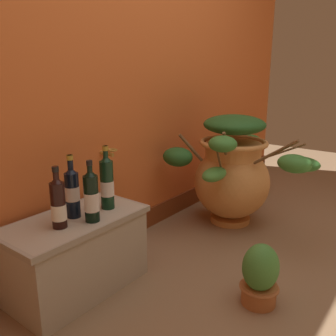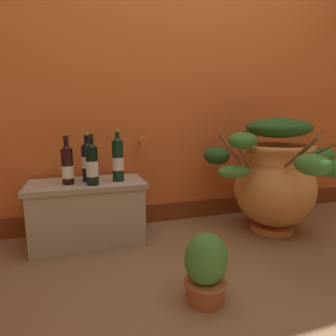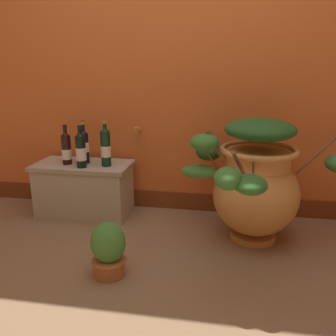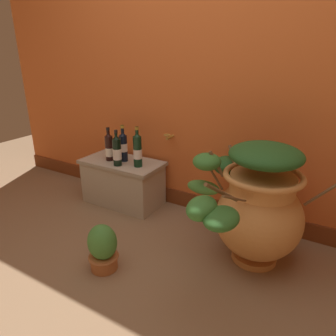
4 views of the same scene
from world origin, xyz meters
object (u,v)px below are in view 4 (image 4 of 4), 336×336
wine_bottle_right (138,150)px  wine_bottle_back (123,146)px  wine_bottle_left (117,151)px  wine_bottle_middle (109,147)px  terracotta_urn (258,206)px  potted_shrub (103,248)px

wine_bottle_right → wine_bottle_back: (-0.19, 0.05, -0.01)m
wine_bottle_left → wine_bottle_back: size_ratio=0.96×
wine_bottle_right → wine_bottle_back: wine_bottle_right is taller
wine_bottle_right → wine_bottle_left: bearing=-158.2°
wine_bottle_middle → terracotta_urn: bearing=-7.8°
wine_bottle_middle → wine_bottle_right: size_ratio=0.88×
terracotta_urn → wine_bottle_middle: terracotta_urn is taller
terracotta_urn → potted_shrub: terracotta_urn is taller
wine_bottle_left → potted_shrub: bearing=-58.5°
terracotta_urn → wine_bottle_back: size_ratio=3.46×
wine_bottle_back → potted_shrub: (0.45, -0.82, -0.39)m
wine_bottle_left → wine_bottle_right: bearing=21.8°
wine_bottle_middle → wine_bottle_back: (0.12, 0.05, 0.02)m
wine_bottle_right → wine_bottle_back: size_ratio=1.06×
terracotta_urn → wine_bottle_middle: size_ratio=3.72×
wine_bottle_right → potted_shrub: bearing=-70.9°
wine_bottle_back → potted_shrub: 1.01m
wine_bottle_middle → potted_shrub: size_ratio=0.94×
wine_bottle_back → potted_shrub: wine_bottle_back is taller
wine_bottle_left → wine_bottle_back: (-0.02, 0.11, 0.01)m
potted_shrub → wine_bottle_right: bearing=109.1°
wine_bottle_back → wine_bottle_right: bearing=-14.6°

